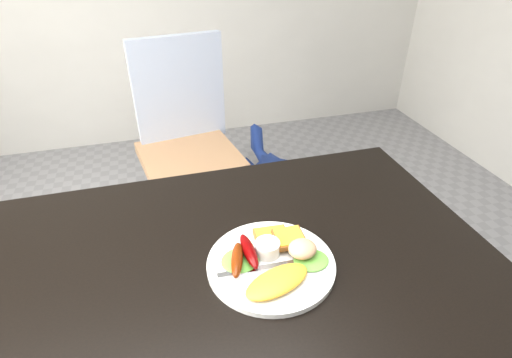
# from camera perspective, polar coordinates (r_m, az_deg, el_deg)

# --- Properties ---
(dining_table) EXTENTS (1.20, 0.80, 0.04)m
(dining_table) POSITION_cam_1_polar(r_m,az_deg,el_deg) (0.91, -3.57, -12.95)
(dining_table) COLOR black
(dining_table) RESTS_ON ground
(dining_chair) EXTENTS (0.50, 0.50, 0.05)m
(dining_chair) POSITION_cam_1_polar(r_m,az_deg,el_deg) (1.91, -9.43, 3.03)
(dining_chair) COLOR #A27550
(dining_chair) RESTS_ON ground
(person) EXTENTS (0.63, 0.44, 1.69)m
(person) POSITION_cam_1_polar(r_m,az_deg,el_deg) (1.59, 4.21, 12.81)
(person) COLOR navy
(person) RESTS_ON ground
(plate) EXTENTS (0.28, 0.28, 0.01)m
(plate) POSITION_cam_1_polar(r_m,az_deg,el_deg) (0.89, 2.15, -12.04)
(plate) COLOR white
(plate) RESTS_ON dining_table
(lettuce_left) EXTENTS (0.11, 0.10, 0.01)m
(lettuce_left) POSITION_cam_1_polar(r_m,az_deg,el_deg) (0.88, -2.23, -11.48)
(lettuce_left) COLOR green
(lettuce_left) RESTS_ON plate
(lettuce_right) EXTENTS (0.08, 0.07, 0.01)m
(lettuce_right) POSITION_cam_1_polar(r_m,az_deg,el_deg) (0.89, 7.86, -11.41)
(lettuce_right) COLOR #4A9531
(lettuce_right) RESTS_ON plate
(omelette) EXTENTS (0.16, 0.11, 0.02)m
(omelette) POSITION_cam_1_polar(r_m,az_deg,el_deg) (0.83, 3.06, -14.41)
(omelette) COLOR gold
(omelette) RESTS_ON plate
(sausage_a) EXTENTS (0.05, 0.11, 0.03)m
(sausage_a) POSITION_cam_1_polar(r_m,az_deg,el_deg) (0.86, -2.74, -11.42)
(sausage_a) COLOR #6C2D0A
(sausage_a) RESTS_ON lettuce_left
(sausage_b) EXTENTS (0.03, 0.11, 0.03)m
(sausage_b) POSITION_cam_1_polar(r_m,az_deg,el_deg) (0.88, -1.01, -10.22)
(sausage_b) COLOR #620304
(sausage_b) RESTS_ON lettuce_left
(ramekin) EXTENTS (0.06, 0.06, 0.03)m
(ramekin) POSITION_cam_1_polar(r_m,az_deg,el_deg) (0.89, 1.64, -9.86)
(ramekin) COLOR white
(ramekin) RESTS_ON plate
(toast_a) EXTENTS (0.08, 0.08, 0.01)m
(toast_a) POSITION_cam_1_polar(r_m,az_deg,el_deg) (0.93, 2.31, -8.55)
(toast_a) COLOR brown
(toast_a) RESTS_ON plate
(toast_b) EXTENTS (0.07, 0.07, 0.01)m
(toast_b) POSITION_cam_1_polar(r_m,az_deg,el_deg) (0.91, 4.77, -8.41)
(toast_b) COLOR brown
(toast_b) RESTS_ON toast_a
(potato_salad) EXTENTS (0.07, 0.07, 0.03)m
(potato_salad) POSITION_cam_1_polar(r_m,az_deg,el_deg) (0.88, 6.64, -9.88)
(potato_salad) COLOR #CCBA8A
(potato_salad) RESTS_ON lettuce_right
(fork) EXTENTS (0.17, 0.02, 0.00)m
(fork) POSITION_cam_1_polar(r_m,az_deg,el_deg) (0.87, 0.09, -12.75)
(fork) COLOR #ADAFB7
(fork) RESTS_ON plate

